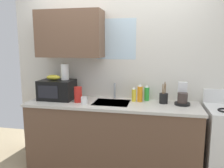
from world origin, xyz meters
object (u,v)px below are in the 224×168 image
object	(u,v)px
banana_bunch	(53,77)
dish_soap_bottle_orange	(140,93)
cereal_canister	(78,95)
mug_white	(84,101)
microwave	(57,90)
paper_towel_roll	(65,72)
coffee_maker	(182,96)
dish_soap_bottle_yellow	(134,95)
utensil_crock	(164,98)
dish_soap_bottle_green	(147,93)

from	to	relation	value
banana_bunch	dish_soap_bottle_orange	xyz separation A→B (m)	(1.19, 0.10, -0.19)
cereal_canister	mug_white	xyz separation A→B (m)	(0.12, -0.09, -0.05)
microwave	paper_towel_roll	distance (m)	0.27
coffee_maker	cereal_canister	distance (m)	1.34
banana_bunch	cereal_canister	distance (m)	0.45
banana_bunch	dish_soap_bottle_orange	size ratio (longest dim) A/B	0.83
banana_bunch	mug_white	world-z (taller)	banana_bunch
banana_bunch	coffee_maker	xyz separation A→B (m)	(1.72, 0.06, -0.20)
dish_soap_bottle_yellow	mug_white	distance (m)	0.66
dish_soap_bottle_orange	banana_bunch	bearing A→B (deg)	-175.28
microwave	utensil_crock	world-z (taller)	utensil_crock
dish_soap_bottle_orange	dish_soap_bottle_green	world-z (taller)	dish_soap_bottle_orange
dish_soap_bottle_orange	coffee_maker	bearing A→B (deg)	-4.21
dish_soap_bottle_yellow	mug_white	bearing A→B (deg)	-154.87
coffee_maker	dish_soap_bottle_orange	bearing A→B (deg)	175.79
dish_soap_bottle_green	utensil_crock	distance (m)	0.24
banana_bunch	dish_soap_bottle_orange	distance (m)	1.21
banana_bunch	coffee_maker	size ratio (longest dim) A/B	0.71
coffee_maker	dish_soap_bottle_green	size ratio (longest dim) A/B	1.29
paper_towel_roll	dish_soap_bottle_yellow	xyz separation A→B (m)	(0.96, 0.04, -0.29)
microwave	paper_towel_roll	size ratio (longest dim) A/B	2.09
mug_white	coffee_maker	bearing A→B (deg)	11.53
dish_soap_bottle_green	mug_white	world-z (taller)	dish_soap_bottle_green
microwave	cereal_canister	xyz separation A→B (m)	(0.34, -0.10, -0.03)
paper_towel_roll	dish_soap_bottle_yellow	world-z (taller)	paper_towel_roll
dish_soap_bottle_yellow	cereal_canister	size ratio (longest dim) A/B	0.98
cereal_canister	utensil_crock	distance (m)	1.12
microwave	banana_bunch	distance (m)	0.18
paper_towel_roll	utensil_crock	distance (m)	1.38
paper_towel_roll	mug_white	size ratio (longest dim) A/B	2.32
banana_bunch	dish_soap_bottle_green	xyz separation A→B (m)	(1.27, 0.17, -0.20)
dish_soap_bottle_yellow	paper_towel_roll	bearing A→B (deg)	-177.52
paper_towel_roll	cereal_canister	distance (m)	0.40
dish_soap_bottle_green	utensil_crock	size ratio (longest dim) A/B	0.76
paper_towel_roll	microwave	bearing A→B (deg)	-152.83
dish_soap_bottle_yellow	cereal_canister	distance (m)	0.74
microwave	dish_soap_bottle_yellow	size ratio (longest dim) A/B	2.30
microwave	coffee_maker	bearing A→B (deg)	2.05
mug_white	utensil_crock	size ratio (longest dim) A/B	0.33
cereal_canister	paper_towel_roll	bearing A→B (deg)	147.99
coffee_maker	dish_soap_bottle_green	bearing A→B (deg)	166.15
banana_bunch	dish_soap_bottle_green	distance (m)	1.30
banana_bunch	cereal_canister	size ratio (longest dim) A/B	0.98
microwave	dish_soap_bottle_yellow	xyz separation A→B (m)	(1.06, 0.09, -0.04)
coffee_maker	cereal_canister	size ratio (longest dim) A/B	1.37
dish_soap_bottle_yellow	dish_soap_bottle_green	size ratio (longest dim) A/B	0.92
dish_soap_bottle_yellow	utensil_crock	bearing A→B (deg)	-3.20
paper_towel_roll	utensil_crock	world-z (taller)	paper_towel_roll
microwave	utensil_crock	xyz separation A→B (m)	(1.44, 0.07, -0.06)
banana_bunch	utensil_crock	world-z (taller)	banana_bunch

